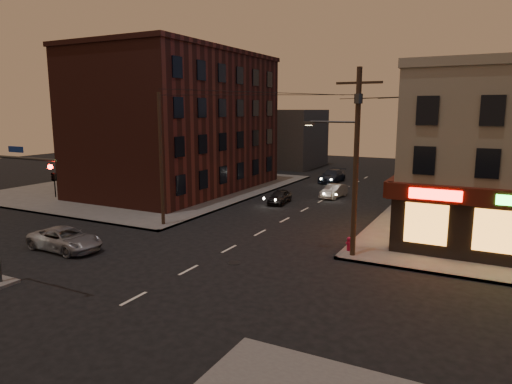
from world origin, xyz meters
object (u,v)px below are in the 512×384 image
Objects in this scene: fire_hydrant at (349,243)px; sedan_mid at (334,191)px; suv_cross at (65,239)px; sedan_near at (280,197)px; sedan_far at (332,176)px.

sedan_mid is at bearing 110.70° from fire_hydrant.
sedan_near is (5.44, 17.85, -0.05)m from suv_cross.
sedan_near is 5.79m from sedan_mid.
suv_cross is 1.25× the size of sedan_mid.
fire_hydrant is at bearing -62.52° from sedan_mid.
fire_hydrant is (14.69, 6.96, -0.07)m from suv_cross.
suv_cross is 5.89× the size of fire_hydrant.
sedan_far is 6.05× the size of fire_hydrant.
suv_cross is 18.66m from sedan_near.
sedan_far is (-3.05, 8.74, 0.08)m from sedan_mid.
sedan_far reaches higher than sedan_mid.
suv_cross is at bearing -98.03° from sedan_far.
sedan_near is 0.73× the size of sedan_far.
fire_hydrant is at bearing -62.70° from suv_cross.
sedan_far is at bearing 116.01° from sedan_mid.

